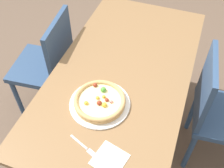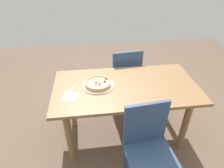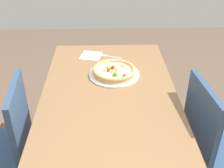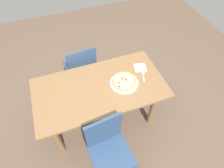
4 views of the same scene
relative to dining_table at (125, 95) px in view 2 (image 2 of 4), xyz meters
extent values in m
plane|color=brown|center=(0.00, 0.00, -0.62)|extent=(6.00, 6.00, 0.00)
cube|color=olive|center=(0.00, 0.00, 0.10)|extent=(1.48, 0.78, 0.03)
cylinder|color=olive|center=(-0.61, -0.26, -0.27)|extent=(0.07, 0.07, 0.70)
cylinder|color=olive|center=(0.61, -0.26, -0.27)|extent=(0.07, 0.07, 0.70)
cylinder|color=olive|center=(-0.61, 0.26, -0.27)|extent=(0.07, 0.07, 0.70)
cylinder|color=olive|center=(0.61, 0.26, -0.27)|extent=(0.07, 0.07, 0.70)
cylinder|color=navy|center=(0.09, -0.82, -0.40)|extent=(0.04, 0.04, 0.43)
cylinder|color=navy|center=(-0.25, -0.86, -0.40)|extent=(0.04, 0.04, 0.43)
cylinder|color=navy|center=(0.05, -0.48, -0.40)|extent=(0.04, 0.04, 0.43)
cylinder|color=navy|center=(-0.28, -0.52, -0.40)|extent=(0.04, 0.04, 0.43)
cube|color=navy|center=(-0.10, -0.67, -0.17)|extent=(0.44, 0.44, 0.04)
cube|color=navy|center=(-0.12, -0.49, 0.06)|extent=(0.38, 0.07, 0.42)
cylinder|color=navy|center=(-0.25, 0.48, -0.40)|extent=(0.04, 0.04, 0.43)
cylinder|color=navy|center=(0.09, 0.52, -0.40)|extent=(0.04, 0.04, 0.43)
cube|color=navy|center=(-0.10, 0.67, -0.17)|extent=(0.44, 0.44, 0.04)
cube|color=navy|center=(-0.08, 0.49, 0.06)|extent=(0.38, 0.07, 0.42)
cylinder|color=white|center=(0.28, -0.04, 0.12)|extent=(0.32, 0.32, 0.01)
cylinder|color=tan|center=(0.28, -0.04, 0.14)|extent=(0.27, 0.27, 0.02)
cylinder|color=beige|center=(0.28, -0.04, 0.15)|extent=(0.23, 0.23, 0.01)
torus|color=tan|center=(0.28, -0.04, 0.16)|extent=(0.27, 0.27, 0.02)
sphere|color=gold|center=(0.31, 0.00, 0.16)|extent=(0.03, 0.03, 0.03)
sphere|color=maroon|center=(0.30, -0.03, 0.16)|extent=(0.03, 0.03, 0.03)
sphere|color=#E58C7F|center=(0.27, 0.02, 0.16)|extent=(0.02, 0.02, 0.02)
sphere|color=gold|center=(0.27, -0.05, 0.16)|extent=(0.02, 0.02, 0.02)
sphere|color=gold|center=(0.25, -0.02, 0.16)|extent=(0.02, 0.02, 0.02)
sphere|color=maroon|center=(0.20, -0.09, 0.16)|extent=(0.02, 0.02, 0.02)
sphere|color=maroon|center=(0.27, 0.00, 0.16)|extent=(0.02, 0.02, 0.02)
sphere|color=#4C9E38|center=(0.21, -0.04, 0.16)|extent=(0.03, 0.03, 0.03)
sphere|color=gold|center=(0.33, -0.09, 0.16)|extent=(0.02, 0.02, 0.02)
cube|color=silver|center=(0.53, -0.05, 0.12)|extent=(0.05, 0.11, 0.00)
cube|color=silver|center=(0.56, 0.03, 0.12)|extent=(0.04, 0.05, 0.00)
cube|color=white|center=(0.56, 0.12, 0.12)|extent=(0.17, 0.17, 0.00)
camera|label=1|loc=(1.07, 0.32, 1.26)|focal=43.37mm
camera|label=2|loc=(0.34, 1.59, 1.22)|focal=30.63mm
camera|label=3|loc=(-1.28, 0.03, 1.03)|focal=45.50mm
camera|label=4|loc=(-0.31, -1.26, 1.78)|focal=30.11mm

